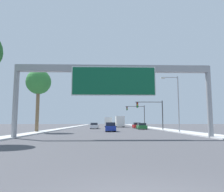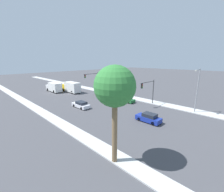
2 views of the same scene
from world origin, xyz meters
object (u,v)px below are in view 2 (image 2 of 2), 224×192
car_near_right (81,105)px  traffic_light_mid_block (94,79)px  street_lamp_right (197,88)px  car_mid_left (149,118)px  palm_tree_background (115,88)px  car_far_left (126,99)px  truck_box_primary (71,87)px  truck_box_secondary (54,87)px  car_far_center (105,94)px  traffic_light_near_intersection (149,88)px

car_near_right → traffic_light_mid_block: bearing=40.9°
traffic_light_mid_block → street_lamp_right: bearing=-87.0°
car_mid_left → palm_tree_background: size_ratio=0.43×
car_far_left → street_lamp_right: size_ratio=0.52×
truck_box_primary → truck_box_secondary: truck_box_primary is taller
car_mid_left → traffic_light_mid_block: (8.47, 25.11, 3.61)m
truck_box_primary → car_mid_left: bearing=-96.6°
car_near_right → truck_box_secondary: bearing=80.3°
traffic_light_mid_block → palm_tree_background: 34.54m
car_far_center → palm_tree_background: palm_tree_background is taller
truck_box_primary → street_lamp_right: size_ratio=0.95×
car_far_center → truck_box_secondary: truck_box_secondary is taller
car_far_left → truck_box_secondary: bearing=105.9°
car_far_center → truck_box_secondary: (-7.00, 16.83, 0.86)m
traffic_light_mid_block → car_near_right: bearing=-139.1°
traffic_light_near_intersection → car_far_left: bearing=104.6°
traffic_light_mid_block → car_far_left: bearing=-95.8°
truck_box_primary → traffic_light_near_intersection: 25.89m
car_far_left → traffic_light_mid_block: (1.47, 14.54, 3.67)m
car_far_left → truck_box_secondary: truck_box_secondary is taller
truck_box_primary → street_lamp_right: (6.52, -34.53, 3.43)m
car_far_center → street_lamp_right: size_ratio=0.50×
car_far_center → palm_tree_background: (-18.44, -21.21, 7.07)m
car_far_left → street_lamp_right: bearing=-78.4°
car_far_left → truck_box_primary: (-3.50, 19.86, 1.04)m
palm_tree_background → truck_box_secondary: bearing=73.3°
car_mid_left → palm_tree_background: palm_tree_background is taller
car_mid_left → truck_box_primary: (3.50, 30.42, 0.97)m
traffic_light_near_intersection → street_lamp_right: size_ratio=0.67×
traffic_light_mid_block → car_mid_left: bearing=-108.7°
truck_box_secondary → street_lamp_right: size_ratio=0.84×
palm_tree_background → street_lamp_right: size_ratio=1.14×
car_mid_left → truck_box_secondary: size_ratio=0.58×
truck_box_primary → palm_tree_background: 37.03m
truck_box_secondary → traffic_light_near_intersection: bearing=-74.3°
traffic_light_near_intersection → palm_tree_background: (-19.86, -8.02, 3.77)m
truck_box_primary → car_near_right: bearing=-114.1°
car_mid_left → car_far_left: bearing=56.5°
car_far_center → palm_tree_background: bearing=-131.0°
traffic_light_mid_block → street_lamp_right: size_ratio=0.73×
car_far_left → traffic_light_near_intersection: traffic_light_near_intersection is taller
car_far_left → traffic_light_mid_block: 15.07m
truck_box_primary → traffic_light_mid_block: traffic_light_mid_block is taller
car_far_left → car_mid_left: bearing=-123.5°
car_mid_left → truck_box_secondary: truck_box_secondary is taller
car_far_center → car_far_left: 7.73m
car_mid_left → truck_box_secondary: (0.00, 35.13, 0.82)m
car_far_left → car_mid_left: car_mid_left is taller
traffic_light_near_intersection → traffic_light_mid_block: size_ratio=0.92×
car_near_right → traffic_light_near_intersection: bearing=-38.9°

